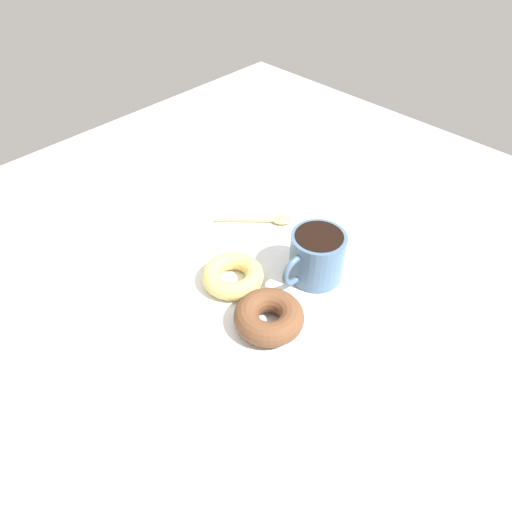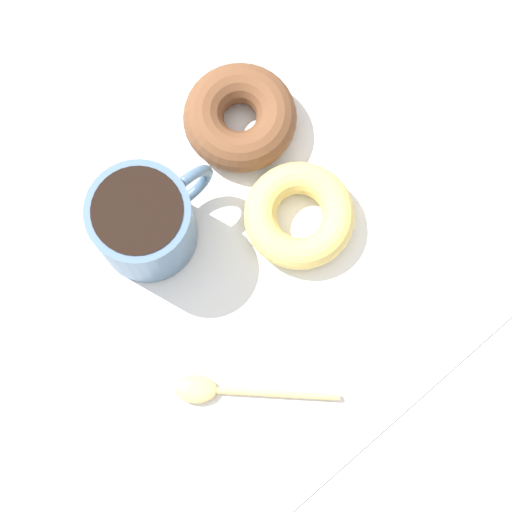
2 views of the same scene
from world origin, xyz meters
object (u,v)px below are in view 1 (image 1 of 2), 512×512
coffee_cup (316,255)px  donut_near_cup (269,317)px  spoon (271,220)px  donut_far (233,276)px

coffee_cup → donut_near_cup: size_ratio=1.16×
coffee_cup → spoon: 15.37cm
donut_far → spoon: bearing=-68.2°
coffee_cup → spoon: coffee_cup is taller
donut_near_cup → donut_far: 10.22cm
coffee_cup → donut_far: 13.24cm
coffee_cup → donut_near_cup: coffee_cup is taller
coffee_cup → spoon: size_ratio=1.04×
coffee_cup → donut_near_cup: (-1.89, 12.57, -2.31)cm
donut_far → spoon: donut_far is taller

